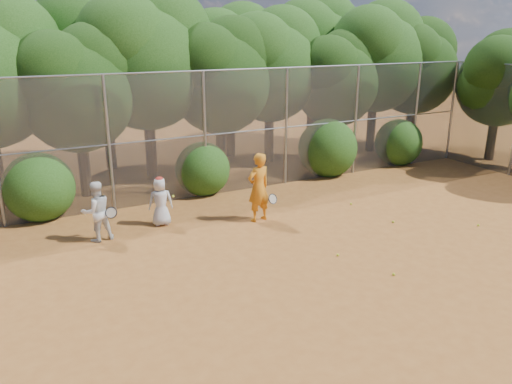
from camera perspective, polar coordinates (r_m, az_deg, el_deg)
ground at (r=12.09m, az=9.82°, el=-7.52°), size 80.00×80.00×0.00m
fence_back at (r=16.34m, az=-2.97°, el=6.96°), size 20.05×0.09×4.03m
tree_2 at (r=16.66m, az=-19.79°, el=11.50°), size 3.99×3.47×5.47m
tree_3 at (r=18.11m, az=-12.45°, el=15.11°), size 4.89×4.26×6.70m
tree_4 at (r=18.41m, az=-4.10°, el=13.52°), size 4.19×3.64×5.73m
tree_5 at (r=20.23m, az=1.66°, el=14.76°), size 4.51×3.92×6.17m
tree_6 at (r=20.77m, az=9.21°, el=13.02°), size 3.86×3.36×5.29m
tree_7 at (r=22.77m, az=13.65°, el=15.21°), size 4.77×4.14×6.53m
tree_8 at (r=23.92m, az=17.78°, el=13.86°), size 4.25×3.70×5.82m
tree_10 at (r=20.02m, az=-17.12°, el=15.64°), size 5.15×4.48×7.06m
tree_11 at (r=21.19m, az=-2.97°, el=15.19°), size 4.64×4.03×6.35m
tree_12 at (r=23.92m, az=6.63°, el=16.23°), size 5.02×4.37×6.88m
tree_13 at (r=22.83m, az=26.18°, el=11.89°), size 3.86×3.36×5.29m
bush_0 at (r=15.47m, az=-23.60°, el=0.84°), size 2.00×2.00×2.00m
bush_1 at (r=16.53m, az=-6.12°, el=2.91°), size 1.80×1.80×1.80m
bush_2 at (r=18.83m, az=8.19°, el=5.29°), size 2.20×2.20×2.20m
bush_3 at (r=21.06m, az=15.99°, el=5.69°), size 1.90×1.90×1.90m
player_yellow at (r=13.93m, az=0.29°, el=0.52°), size 0.91×0.59×1.97m
player_teen at (r=13.94m, az=-10.85°, el=-1.03°), size 0.74×0.56×1.39m
player_white at (r=13.28m, az=-17.75°, el=-2.12°), size 0.90×0.80×1.57m
ball_0 at (r=14.57m, az=15.41°, el=-3.30°), size 0.07×0.07×0.07m
ball_1 at (r=11.53m, az=15.46°, el=-9.06°), size 0.07×0.07×0.07m
ball_2 at (r=15.11m, az=24.06°, el=-3.48°), size 0.07×0.07×0.07m
ball_3 at (r=12.19m, az=9.33°, el=-7.11°), size 0.07×0.07×0.07m
ball_4 at (r=15.78m, az=10.82°, el=-1.32°), size 0.07×0.07×0.07m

